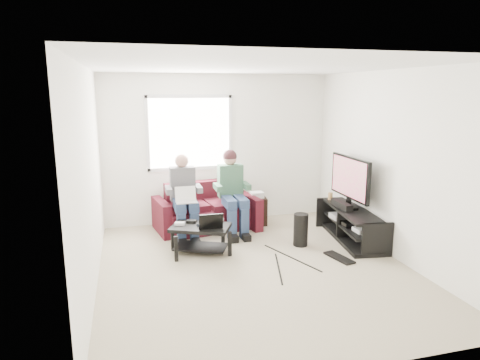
% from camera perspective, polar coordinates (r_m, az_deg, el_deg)
% --- Properties ---
extents(floor, '(4.50, 4.50, 0.00)m').
position_cam_1_polar(floor, '(5.81, 1.99, -11.63)').
color(floor, tan).
rests_on(floor, ground).
extents(ceiling, '(4.50, 4.50, 0.00)m').
position_cam_1_polar(ceiling, '(5.34, 2.20, 14.91)').
color(ceiling, white).
rests_on(ceiling, wall_back).
extents(wall_back, '(4.50, 0.00, 4.50)m').
position_cam_1_polar(wall_back, '(7.58, -2.92, 4.14)').
color(wall_back, white).
rests_on(wall_back, floor).
extents(wall_front, '(4.50, 0.00, 4.50)m').
position_cam_1_polar(wall_front, '(3.40, 13.33, -5.84)').
color(wall_front, white).
rests_on(wall_front, floor).
extents(wall_left, '(0.00, 4.50, 4.50)m').
position_cam_1_polar(wall_left, '(5.21, -19.44, -0.07)').
color(wall_left, white).
rests_on(wall_left, floor).
extents(wall_right, '(0.00, 4.50, 4.50)m').
position_cam_1_polar(wall_right, '(6.30, 19.76, 1.88)').
color(wall_right, white).
rests_on(wall_right, floor).
extents(window, '(1.48, 0.04, 1.28)m').
position_cam_1_polar(window, '(7.44, -6.71, 6.26)').
color(window, white).
rests_on(window, wall_back).
extents(sofa, '(1.78, 0.99, 0.78)m').
position_cam_1_polar(sofa, '(7.31, -4.56, -4.24)').
color(sofa, '#4B121F').
rests_on(sofa, floor).
extents(person_left, '(0.40, 0.70, 1.31)m').
position_cam_1_polar(person_left, '(6.88, -7.48, -1.70)').
color(person_left, '#334A71').
rests_on(person_left, sofa).
extents(person_right, '(0.40, 0.71, 1.36)m').
position_cam_1_polar(person_right, '(7.03, -1.05, -0.80)').
color(person_right, '#334A71').
rests_on(person_right, sofa).
extents(laptop_silver, '(0.34, 0.25, 0.24)m').
position_cam_1_polar(laptop_silver, '(6.64, -7.18, -2.45)').
color(laptop_silver, silver).
rests_on(laptop_silver, person_left).
extents(coffee_table, '(0.95, 0.80, 0.41)m').
position_cam_1_polar(coffee_table, '(6.23, -5.29, -7.06)').
color(coffee_table, black).
rests_on(coffee_table, floor).
extents(laptop_black, '(0.41, 0.37, 0.24)m').
position_cam_1_polar(laptop_black, '(6.11, -4.09, -5.18)').
color(laptop_black, black).
rests_on(laptop_black, coffee_table).
extents(controller_a, '(0.16, 0.13, 0.04)m').
position_cam_1_polar(controller_a, '(6.27, -8.04, -5.78)').
color(controller_a, silver).
rests_on(controller_a, coffee_table).
extents(controller_b, '(0.16, 0.13, 0.04)m').
position_cam_1_polar(controller_b, '(6.34, -6.48, -5.51)').
color(controller_b, black).
rests_on(controller_b, coffee_table).
extents(controller_c, '(0.17, 0.14, 0.04)m').
position_cam_1_polar(controller_c, '(6.38, -2.88, -5.34)').
color(controller_c, gray).
rests_on(controller_c, coffee_table).
extents(tv_stand, '(0.66, 1.58, 0.51)m').
position_cam_1_polar(tv_stand, '(6.96, 14.54, -5.99)').
color(tv_stand, black).
rests_on(tv_stand, floor).
extents(tv, '(0.12, 1.10, 0.81)m').
position_cam_1_polar(tv, '(6.86, 14.43, 0.13)').
color(tv, black).
rests_on(tv, tv_stand).
extents(soundbar, '(0.12, 0.50, 0.10)m').
position_cam_1_polar(soundbar, '(6.90, 13.41, -3.25)').
color(soundbar, black).
rests_on(soundbar, tv_stand).
extents(drink_cup, '(0.08, 0.08, 0.12)m').
position_cam_1_polar(drink_cup, '(7.38, 11.95, -2.11)').
color(drink_cup, tan).
rests_on(drink_cup, tv_stand).
extents(console_white, '(0.30, 0.22, 0.06)m').
position_cam_1_polar(console_white, '(6.62, 16.28, -6.39)').
color(console_white, silver).
rests_on(console_white, tv_stand).
extents(console_grey, '(0.34, 0.26, 0.08)m').
position_cam_1_polar(console_grey, '(7.19, 13.40, -4.69)').
color(console_grey, gray).
rests_on(console_grey, tv_stand).
extents(console_black, '(0.38, 0.30, 0.07)m').
position_cam_1_polar(console_black, '(6.90, 14.78, -5.51)').
color(console_black, black).
rests_on(console_black, tv_stand).
extents(subwoofer, '(0.22, 0.22, 0.50)m').
position_cam_1_polar(subwoofer, '(6.58, 8.10, -6.59)').
color(subwoofer, black).
rests_on(subwoofer, floor).
extents(keyboard_floor, '(0.27, 0.52, 0.03)m').
position_cam_1_polar(keyboard_floor, '(6.26, 13.09, -10.05)').
color(keyboard_floor, black).
rests_on(keyboard_floor, floor).
extents(end_table, '(0.32, 0.32, 0.58)m').
position_cam_1_polar(end_table, '(7.53, 2.24, -3.98)').
color(end_table, black).
rests_on(end_table, floor).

